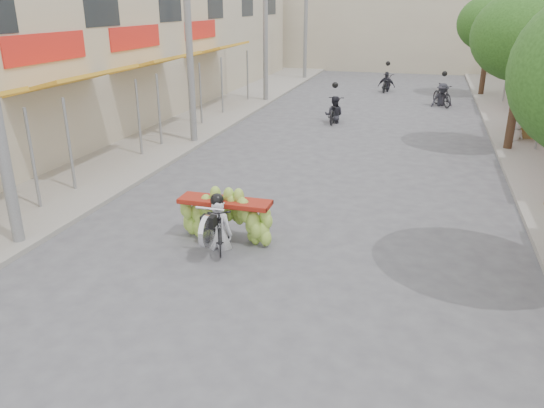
{
  "coord_description": "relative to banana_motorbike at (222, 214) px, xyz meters",
  "views": [
    {
      "loc": [
        2.53,
        -5.27,
        4.8
      ],
      "look_at": [
        -0.17,
        4.07,
        1.1
      ],
      "focal_mm": 35.0,
      "sensor_mm": 36.0,
      "label": 1
    }
  ],
  "objects": [
    {
      "name": "utility_pole_back",
      "position": [
        -4.08,
        25.74,
        3.35
      ],
      "size": [
        0.6,
        0.24,
        8.0
      ],
      "color": "slate",
      "rests_on": "ground"
    },
    {
      "name": "far_building",
      "position": [
        1.32,
        33.74,
        2.82
      ],
      "size": [
        20.0,
        6.0,
        7.0
      ],
      "primitive_type": "cube",
      "color": "#B7AB90",
      "rests_on": "ground"
    },
    {
      "name": "shophouse_row_left",
      "position": [
        -10.67,
        9.72,
        2.32
      ],
      "size": [
        9.77,
        40.0,
        6.0
      ],
      "color": "#B7AB90",
      "rests_on": "ground"
    },
    {
      "name": "bg_motorbike_a",
      "position": [
        0.16,
        12.74,
        0.05
      ],
      "size": [
        0.8,
        1.78,
        1.95
      ],
      "color": "black",
      "rests_on": "ground"
    },
    {
      "name": "sidewalk_left",
      "position": [
        -5.68,
        10.74,
        -0.62
      ],
      "size": [
        4.0,
        60.0,
        0.12
      ],
      "primitive_type": "cube",
      "color": "gray",
      "rests_on": "ground"
    },
    {
      "name": "bg_motorbike_b",
      "position": [
        4.61,
        17.95,
        0.15
      ],
      "size": [
        1.3,
        1.9,
        1.95
      ],
      "color": "black",
      "rests_on": "ground"
    },
    {
      "name": "produce_crate_far",
      "position": [
        7.52,
        11.74,
        0.03
      ],
      "size": [
        1.2,
        0.88,
        1.16
      ],
      "color": "olive",
      "rests_on": "ground"
    },
    {
      "name": "street_tree_mid",
      "position": [
        6.72,
        9.74,
        3.1
      ],
      "size": [
        3.4,
        3.4,
        5.25
      ],
      "color": "#3A2719",
      "rests_on": "ground"
    },
    {
      "name": "pedestrian",
      "position": [
        7.06,
        11.07,
        0.28
      ],
      "size": [
        0.96,
        0.79,
        1.68
      ],
      "rotation": [
        0.0,
        0.0,
        3.57
      ],
      "color": "silver",
      "rests_on": "ground"
    },
    {
      "name": "ground",
      "position": [
        1.32,
        -4.26,
        -0.68
      ],
      "size": [
        120.0,
        120.0,
        0.0
      ],
      "primitive_type": "plane",
      "color": "#535257",
      "rests_on": "ground"
    },
    {
      "name": "utility_pole_far",
      "position": [
        -4.08,
        16.74,
        3.35
      ],
      "size": [
        0.6,
        0.24,
        8.0
      ],
      "color": "slate",
      "rests_on": "ground"
    },
    {
      "name": "utility_pole_mid",
      "position": [
        -4.08,
        7.74,
        3.35
      ],
      "size": [
        0.6,
        0.24,
        8.0
      ],
      "color": "slate",
      "rests_on": "ground"
    },
    {
      "name": "street_tree_far",
      "position": [
        6.72,
        21.74,
        3.1
      ],
      "size": [
        3.4,
        3.4,
        5.25
      ],
      "color": "#3A2719",
      "rests_on": "ground"
    },
    {
      "name": "banana_motorbike",
      "position": [
        0.0,
        0.0,
        0.0
      ],
      "size": [
        2.2,
        1.84,
        2.01
      ],
      "color": "black",
      "rests_on": "ground"
    },
    {
      "name": "bg_motorbike_c",
      "position": [
        1.61,
        21.85,
        0.11
      ],
      "size": [
        1.03,
        1.73,
        1.95
      ],
      "color": "black",
      "rests_on": "ground"
    }
  ]
}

